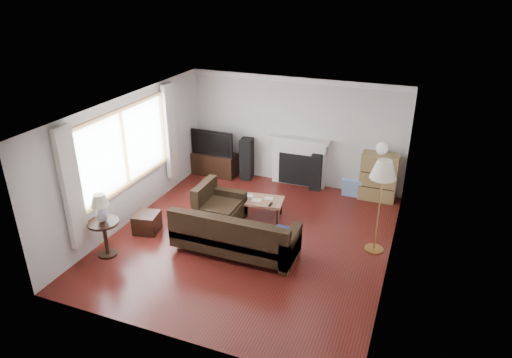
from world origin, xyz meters
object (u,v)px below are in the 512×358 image
at_px(coffee_table, 258,208).
at_px(sectional_sofa, 235,233).
at_px(tv_stand, 215,164).
at_px(bookshelf, 379,177).
at_px(floor_lamp, 379,207).
at_px(side_table, 106,238).

bearing_deg(coffee_table, sectional_sofa, -93.79).
height_order(tv_stand, coffee_table, tv_stand).
bearing_deg(sectional_sofa, coffee_table, 94.01).
xyz_separation_m(bookshelf, sectional_sofa, (-2.05, -3.04, -0.14)).
bearing_deg(bookshelf, floor_lamp, -83.24).
bearing_deg(floor_lamp, side_table, -156.93).
relative_size(tv_stand, floor_lamp, 0.62).
xyz_separation_m(sectional_sofa, side_table, (-2.07, -0.91, -0.05)).
height_order(sectional_sofa, floor_lamp, floor_lamp).
bearing_deg(side_table, tv_stand, 86.76).
relative_size(tv_stand, sectional_sofa, 0.45).
bearing_deg(floor_lamp, coffee_table, 170.74).
xyz_separation_m(coffee_table, floor_lamp, (2.39, -0.39, 0.67)).
distance_m(tv_stand, coffee_table, 2.40).
distance_m(bookshelf, side_table, 5.71).
xyz_separation_m(sectional_sofa, coffee_table, (-0.09, 1.34, -0.19)).
bearing_deg(tv_stand, sectional_sofa, -58.17).
distance_m(floor_lamp, side_table, 4.78).
xyz_separation_m(bookshelf, side_table, (-4.12, -3.94, -0.19)).
height_order(tv_stand, floor_lamp, floor_lamp).
bearing_deg(bookshelf, tv_stand, -179.22).
bearing_deg(side_table, bookshelf, 43.71).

